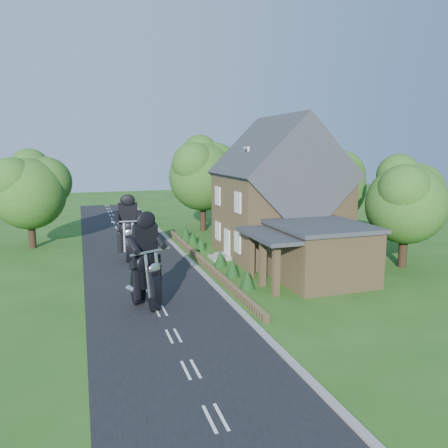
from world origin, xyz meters
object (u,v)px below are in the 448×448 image
object	(u,v)px
motorcycle_follow	(130,251)
annex	(318,251)
garden_wall	(202,261)
motorcycle_lead	(146,294)
house	(279,196)

from	to	relation	value
motorcycle_follow	annex	bearing A→B (deg)	147.70
garden_wall	motorcycle_follow	world-z (taller)	motorcycle_follow
motorcycle_lead	house	bearing A→B (deg)	-170.54
house	annex	distance (m)	7.30
annex	house	bearing A→B (deg)	84.76
house	annex	world-z (taller)	house
motorcycle_lead	motorcycle_follow	size ratio (longest dim) A/B	1.03
garden_wall	motorcycle_lead	size ratio (longest dim) A/B	14.05
garden_wall	motorcycle_follow	size ratio (longest dim) A/B	14.52
garden_wall	motorcycle_follow	xyz separation A→B (m)	(-4.63, 2.46, 0.51)
house	motorcycle_follow	bearing A→B (deg)	172.29
garden_wall	motorcycle_follow	distance (m)	5.27
house	annex	bearing A→B (deg)	-95.24
house	annex	size ratio (longest dim) A/B	1.45
garden_wall	motorcycle_follow	bearing A→B (deg)	151.95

